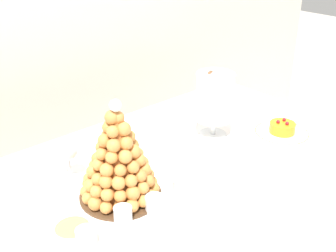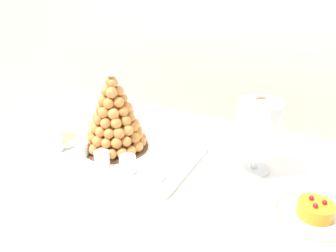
% 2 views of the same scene
% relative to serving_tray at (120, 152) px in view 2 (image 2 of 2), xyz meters
% --- Properties ---
extents(buffet_table, '(1.75, 0.96, 0.73)m').
position_rel_serving_tray_xyz_m(buffet_table, '(0.11, 0.02, -0.09)').
color(buffet_table, brown).
rests_on(buffet_table, ground_plane).
extents(serving_tray, '(0.59, 0.36, 0.02)m').
position_rel_serving_tray_xyz_m(serving_tray, '(0.00, 0.00, 0.00)').
color(serving_tray, white).
rests_on(serving_tray, buffet_table).
extents(croquembouche, '(0.25, 0.25, 0.32)m').
position_rel_serving_tray_xyz_m(croquembouche, '(-0.03, 0.02, 0.13)').
color(croquembouche, '#4C331E').
rests_on(croquembouche, serving_tray).
extents(dessert_cup_left, '(0.05, 0.05, 0.05)m').
position_rel_serving_tray_xyz_m(dessert_cup_left, '(-0.22, -0.10, 0.02)').
color(dessert_cup_left, silver).
rests_on(dessert_cup_left, serving_tray).
extents(dessert_cup_mid_left, '(0.05, 0.05, 0.05)m').
position_rel_serving_tray_xyz_m(dessert_cup_mid_left, '(-0.10, -0.09, 0.03)').
color(dessert_cup_mid_left, silver).
rests_on(dessert_cup_mid_left, serving_tray).
extents(dessert_cup_centre, '(0.06, 0.06, 0.05)m').
position_rel_serving_tray_xyz_m(dessert_cup_centre, '(-0.00, -0.10, 0.02)').
color(dessert_cup_centre, silver).
rests_on(dessert_cup_centre, serving_tray).
extents(dessert_cup_mid_right, '(0.06, 0.06, 0.06)m').
position_rel_serving_tray_xyz_m(dessert_cup_mid_right, '(0.10, -0.10, 0.03)').
color(dessert_cup_mid_right, silver).
rests_on(dessert_cup_mid_right, serving_tray).
extents(dessert_cup_right, '(0.06, 0.06, 0.05)m').
position_rel_serving_tray_xyz_m(dessert_cup_right, '(0.21, -0.09, 0.02)').
color(dessert_cup_right, silver).
rests_on(dessert_cup_right, serving_tray).
extents(creme_brulee_ramekin, '(0.10, 0.10, 0.03)m').
position_rel_serving_tray_xyz_m(creme_brulee_ramekin, '(-0.23, -0.04, 0.02)').
color(creme_brulee_ramekin, white).
rests_on(creme_brulee_ramekin, serving_tray).
extents(macaron_goblet, '(0.14, 0.14, 0.27)m').
position_rel_serving_tray_xyz_m(macaron_goblet, '(0.48, 0.12, 0.15)').
color(macaron_goblet, white).
rests_on(macaron_goblet, buffet_table).
extents(fruit_tart_plate, '(0.22, 0.22, 0.06)m').
position_rel_serving_tray_xyz_m(fruit_tart_plate, '(0.69, -0.05, 0.01)').
color(fruit_tart_plate, white).
rests_on(fruit_tart_plate, buffet_table).
extents(wine_glass, '(0.07, 0.07, 0.14)m').
position_rel_serving_tray_xyz_m(wine_glass, '(-0.09, 0.22, 0.09)').
color(wine_glass, silver).
rests_on(wine_glass, buffet_table).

